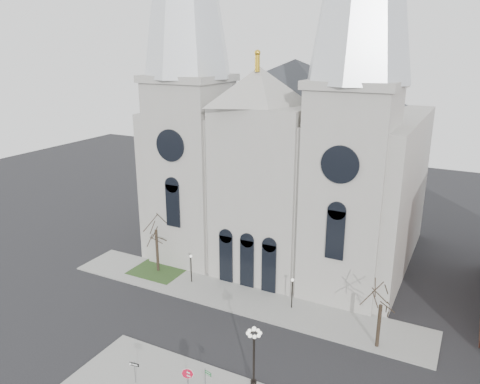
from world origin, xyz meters
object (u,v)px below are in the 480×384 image
at_px(stop_sign, 188,377).
at_px(globe_lamp, 254,351).
at_px(street_name_sign, 206,379).
at_px(one_way_sign, 135,368).

xyz_separation_m(stop_sign, globe_lamp, (3.98, 2.97, 1.64)).
xyz_separation_m(globe_lamp, street_name_sign, (-3.03, -1.95, -2.22)).
relative_size(stop_sign, globe_lamp, 0.47).
bearing_deg(stop_sign, one_way_sign, -173.03).
distance_m(stop_sign, street_name_sign, 1.51).
distance_m(globe_lamp, street_name_sign, 4.24).
relative_size(globe_lamp, street_name_sign, 2.58).
bearing_deg(street_name_sign, globe_lamp, 44.64).
height_order(one_way_sign, street_name_sign, street_name_sign).
distance_m(globe_lamp, one_way_sign, 9.54).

